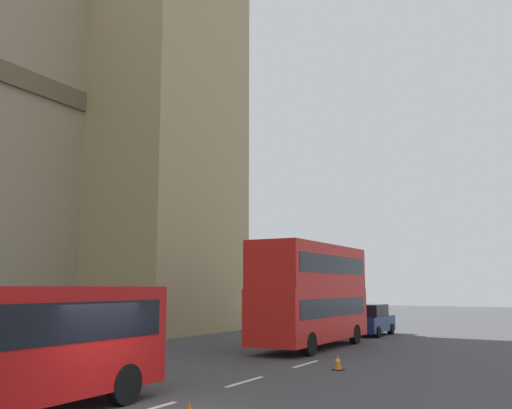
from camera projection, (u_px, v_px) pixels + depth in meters
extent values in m
cube|color=silver|center=(245.00, 382.00, 17.16)|extent=(2.20, 0.16, 0.01)
cube|color=silver|center=(306.00, 364.00, 21.13)|extent=(2.20, 0.16, 0.01)
cube|color=red|center=(8.00, 343.00, 12.34)|extent=(7.97, 2.50, 2.50)
cube|color=black|center=(9.00, 323.00, 12.40)|extent=(7.33, 2.54, 0.90)
cylinder|color=black|center=(124.00, 384.00, 13.83)|extent=(1.00, 0.30, 1.00)
cube|color=red|center=(312.00, 314.00, 26.83)|extent=(9.01, 2.50, 2.40)
cube|color=#1E232D|center=(312.00, 307.00, 26.88)|extent=(8.11, 2.54, 0.84)
cube|color=red|center=(311.00, 267.00, 27.16)|extent=(8.83, 2.50, 2.10)
cube|color=#1E232D|center=(311.00, 265.00, 27.18)|extent=(8.11, 2.54, 0.84)
cylinder|color=black|center=(355.00, 334.00, 28.62)|extent=(1.00, 0.30, 1.00)
cylinder|color=black|center=(309.00, 344.00, 23.64)|extent=(1.00, 0.30, 1.00)
cube|color=navy|center=(371.00, 324.00, 33.88)|extent=(4.40, 1.80, 0.90)
cube|color=black|center=(369.00, 310.00, 33.82)|extent=(2.46, 1.66, 0.70)
cylinder|color=black|center=(391.00, 329.00, 34.65)|extent=(0.64, 0.30, 0.64)
cylinder|color=black|center=(377.00, 332.00, 32.22)|extent=(0.64, 0.30, 0.64)
cube|color=black|center=(338.00, 370.00, 19.58)|extent=(0.36, 0.36, 0.03)
cone|color=orange|center=(338.00, 361.00, 19.62)|extent=(0.28, 0.28, 0.55)
cylinder|color=white|center=(338.00, 360.00, 19.63)|extent=(0.17, 0.17, 0.08)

